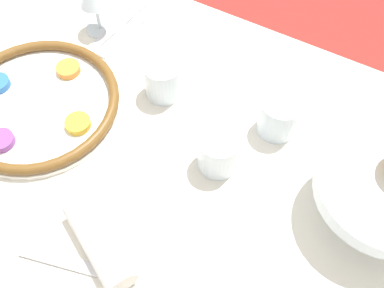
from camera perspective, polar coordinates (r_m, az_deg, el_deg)
The scene contains 10 objects.
ground_plane at distance 1.48m, azimuth -5.02°, elevation -15.92°, with size 8.00×8.00×0.00m, color maroon.
dining_table at distance 1.14m, azimuth -6.37°, elevation -10.83°, with size 1.57×0.86×0.71m.
seder_plate at distance 0.91m, azimuth -19.10°, elevation 4.89°, with size 0.32×0.32×0.03m.
napkin_roll at distance 0.73m, azimuth -11.73°, elevation -12.15°, with size 0.16×0.12×0.05m.
cup_near at distance 0.77m, azimuth 3.38°, elevation -1.00°, with size 0.07×0.07×0.08m.
cup_mid at distance 0.87m, azimuth -3.73°, elevation 8.21°, with size 0.07×0.07×0.08m.
cup_far at distance 0.83m, azimuth 10.95°, elevation 3.48°, with size 0.07×0.07×0.08m.
fork_left at distance 1.03m, azimuth -9.39°, elevation 14.56°, with size 0.04×0.19×0.01m.
fork_right at distance 1.02m, azimuth -7.97°, elevation 14.05°, with size 0.04×0.19×0.01m.
spoon at distance 0.75m, azimuth -15.31°, elevation -14.37°, with size 0.17×0.06×0.01m.
Camera 1 is at (0.31, -0.30, 1.41)m, focal length 42.00 mm.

